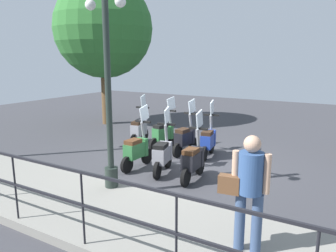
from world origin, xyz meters
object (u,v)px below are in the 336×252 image
(pedestrian_with_bag, at_px, (248,185))
(scooter_far_0, at_px, (208,140))
(scooter_near_2, at_px, (137,149))
(lamp_post_near, at_px, (109,99))
(scooter_far_3, at_px, (139,129))
(scooter_near_0, at_px, (193,159))
(scooter_far_1, at_px, (185,138))
(tree_large, at_px, (103,29))
(scooter_near_1, at_px, (163,154))
(scooter_far_2, at_px, (164,133))

(pedestrian_with_bag, height_order, scooter_far_0, pedestrian_with_bag)
(scooter_near_2, bearing_deg, lamp_post_near, -162.15)
(scooter_near_2, distance_m, scooter_far_3, 2.34)
(scooter_near_0, xyz_separation_m, scooter_far_1, (1.71, 1.08, 0.00))
(tree_large, xyz_separation_m, scooter_near_1, (-3.93, -5.09, -3.31))
(lamp_post_near, height_order, scooter_far_1, lamp_post_near)
(tree_large, height_order, scooter_near_2, tree_large)
(pedestrian_with_bag, distance_m, scooter_far_0, 4.74)
(scooter_near_2, xyz_separation_m, scooter_far_1, (1.68, -0.47, 0.00))
(scooter_far_2, height_order, scooter_far_3, same)
(pedestrian_with_bag, relative_size, scooter_far_2, 1.03)
(pedestrian_with_bag, xyz_separation_m, scooter_far_1, (4.02, 2.99, -0.60))
(lamp_post_near, distance_m, scooter_far_2, 3.76)
(lamp_post_near, xyz_separation_m, scooter_far_1, (3.20, -0.01, -1.43))
(scooter_far_3, bearing_deg, tree_large, 46.08)
(scooter_near_2, xyz_separation_m, scooter_far_0, (1.76, -1.14, 0.00))
(scooter_far_3, bearing_deg, scooter_near_1, -144.35)
(scooter_near_1, height_order, scooter_far_1, same)
(scooter_near_0, distance_m, scooter_far_3, 3.48)
(scooter_near_2, relative_size, scooter_far_1, 1.00)
(scooter_far_0, distance_m, scooter_far_3, 2.45)
(scooter_near_1, relative_size, scooter_far_1, 1.00)
(scooter_near_0, bearing_deg, scooter_far_0, 9.39)
(scooter_near_1, relative_size, scooter_far_0, 1.00)
(scooter_near_1, bearing_deg, scooter_far_3, 33.35)
(lamp_post_near, relative_size, scooter_near_0, 2.60)
(scooter_near_0, xyz_separation_m, scooter_far_2, (1.89, 1.90, 0.00))
(tree_large, distance_m, scooter_far_3, 4.92)
(lamp_post_near, bearing_deg, scooter_far_1, -0.20)
(pedestrian_with_bag, height_order, scooter_near_2, pedestrian_with_bag)
(scooter_near_0, bearing_deg, scooter_far_1, 28.70)
(scooter_far_3, bearing_deg, scooter_far_1, -109.49)
(scooter_far_1, bearing_deg, scooter_far_2, 82.69)
(scooter_near_0, height_order, scooter_near_2, same)
(scooter_far_0, relative_size, scooter_far_3, 1.00)
(lamp_post_near, distance_m, scooter_far_0, 3.64)
(tree_large, distance_m, scooter_near_2, 6.74)
(scooter_near_0, bearing_deg, pedestrian_with_bag, -143.95)
(scooter_far_0, height_order, scooter_far_3, same)
(tree_large, relative_size, scooter_near_1, 3.72)
(tree_large, distance_m, scooter_far_0, 6.78)
(tree_large, distance_m, scooter_near_1, 7.23)
(scooter_near_1, bearing_deg, pedestrian_with_bag, -143.93)
(scooter_near_1, height_order, scooter_far_0, same)
(lamp_post_near, height_order, pedestrian_with_bag, lamp_post_near)
(scooter_near_1, xyz_separation_m, scooter_near_2, (-0.01, 0.74, 0.00))
(scooter_far_1, height_order, scooter_far_3, same)
(scooter_near_2, distance_m, scooter_far_1, 1.74)
(scooter_near_1, distance_m, scooter_far_3, 2.81)
(pedestrian_with_bag, height_order, scooter_far_2, pedestrian_with_bag)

